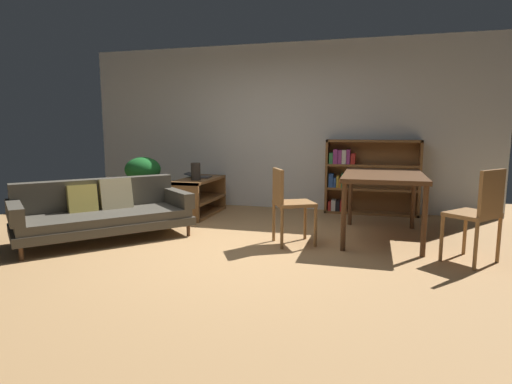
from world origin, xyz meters
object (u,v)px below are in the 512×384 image
Objects in this scene: potted_floor_plant at (143,176)px; dining_chair_far at (289,201)px; desk_speaker at (196,172)px; dining_chair_near at (479,210)px; media_console at (199,197)px; open_laptop at (200,176)px; dining_table at (383,180)px; fabric_couch at (102,211)px; bookshelf at (366,177)px.

potted_floor_plant reaches higher than dining_chair_far.
desk_speaker is 3.77m from dining_chair_near.
open_laptop is (-0.04, 0.12, 0.31)m from media_console.
desk_speaker is at bearing -77.09° from media_console.
dining_chair_far reaches higher than dining_table.
potted_floor_plant reaches higher than open_laptop.
fabric_couch is 3.40m from dining_table.
dining_table is at bearing 28.21° from dining_chair_far.
dining_chair_near reaches higher than open_laptop.
media_console is 2.84m from dining_table.
bookshelf is (2.42, 1.04, -0.12)m from desk_speaker.
open_laptop is 2.23m from dining_chair_far.
desk_speaker is at bearing 146.23° from dining_chair_far.
open_laptop is at bearing -164.87° from bookshelf.
potted_floor_plant is at bearing 156.29° from dining_chair_far.
media_console is at bearing 71.70° from fabric_couch.
dining_chair_far reaches higher than open_laptop.
open_laptop is 0.48× the size of dining_chair_far.
desk_speaker reaches higher than dining_table.
bookshelf is at bearing 18.00° from media_console.
open_laptop is 2.88m from dining_table.
media_console is at bearing -73.28° from open_laptop.
dining_chair_near is 2.58m from bookshelf.
media_console is 2.62m from bookshelf.
potted_floor_plant is at bearing -162.93° from bookshelf.
dining_chair_far is at bearing -151.79° from dining_table.
desk_speaker is at bearing 67.11° from fabric_couch.
dining_table is (3.25, 0.90, 0.38)m from fabric_couch.
dining_chair_near reaches higher than potted_floor_plant.
bookshelf reaches higher than dining_chair_near.
bookshelf is at bearing 17.07° from potted_floor_plant.
media_console is at bearing 157.08° from dining_chair_near.
dining_chair_near is at bearing 1.93° from fabric_couch.
media_console is 0.48m from desk_speaker.
dining_chair_near is at bearing -24.36° from open_laptop.
open_laptop is 0.87m from potted_floor_plant.
fabric_couch is at bearing -164.53° from dining_table.
fabric_couch is 2.35× the size of dining_chair_far.
desk_speaker is 2.70m from dining_table.
fabric_couch is at bearing -108.30° from media_console.
dining_chair_near is (0.89, -0.76, -0.18)m from dining_table.
media_console is at bearing 141.81° from dining_chair_far.
dining_chair_near is 1.94m from dining_chair_far.
dining_chair_far reaches higher than media_console.
fabric_couch is at bearing -178.07° from dining_chair_near.
open_laptop is at bearing 74.00° from fabric_couch.
dining_chair_near is 0.66× the size of bookshelf.
bookshelf is at bearing 15.13° from open_laptop.
fabric_couch is 1.87m from open_laptop.
dining_chair_near reaches higher than desk_speaker.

